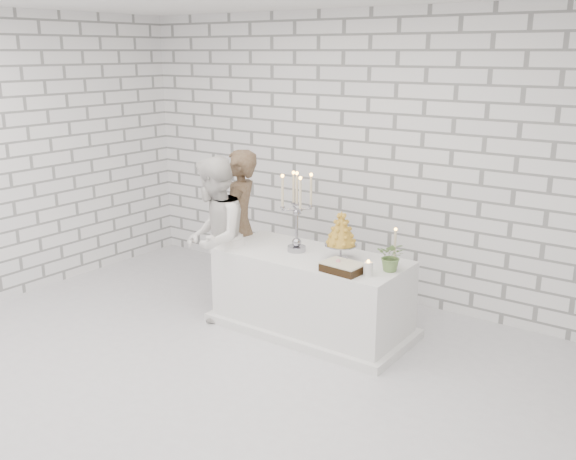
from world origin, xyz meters
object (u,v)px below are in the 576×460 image
(groom, at_px, (239,228))
(candelabra, at_px, (297,212))
(cake_table, at_px, (311,293))
(bride, at_px, (214,239))
(croquembouche, at_px, (341,235))

(groom, distance_m, candelabra, 0.90)
(cake_table, bearing_deg, bride, -163.16)
(candelabra, bearing_deg, groom, 169.99)
(groom, height_order, candelabra, groom)
(bride, relative_size, croquembouche, 3.55)
(cake_table, relative_size, bride, 1.11)
(candelabra, bearing_deg, bride, -158.63)
(groom, bearing_deg, cake_table, 61.44)
(bride, height_order, candelabra, bride)
(croquembouche, bearing_deg, bride, -164.95)
(candelabra, bearing_deg, croquembouche, 3.81)
(bride, bearing_deg, croquembouche, 75.40)
(cake_table, height_order, candelabra, candelabra)
(cake_table, distance_m, bride, 1.08)
(cake_table, height_order, bride, bride)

